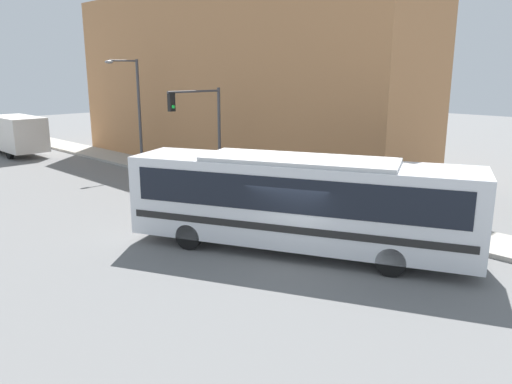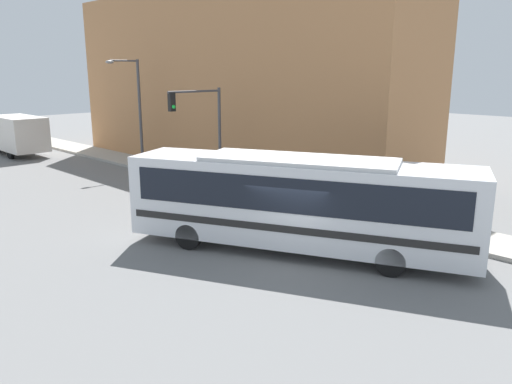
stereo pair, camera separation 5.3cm
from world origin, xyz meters
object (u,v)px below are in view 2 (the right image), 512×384
Objects in this scene: delivery_truck at (15,133)px; traffic_light_pole at (202,120)px; fire_hydrant at (305,196)px; street_lamp at (135,103)px; city_bus at (298,199)px.

traffic_light_pole is at bearing -82.05° from delivery_truck.
fire_hydrant is 0.14× the size of traffic_light_pole.
traffic_light_pole is 7.77m from street_lamp.
city_bus is 1.61× the size of delivery_truck.
fire_hydrant is (3.60, -24.56, -1.05)m from delivery_truck.
fire_hydrant is 14.12m from street_lamp.
city_bus is 28.02m from delivery_truck.
city_bus is at bearing -92.05° from delivery_truck.
fire_hydrant is at bearing -80.48° from traffic_light_pole.
delivery_truck is at bearing 63.50° from city_bus.
delivery_truck is at bearing 108.04° from street_lamp.
traffic_light_pole is (3.60, 9.40, 1.77)m from city_bus.
city_bus is 16.72× the size of fire_hydrant.
delivery_truck reaches higher than fire_hydrant.
fire_hydrant is at bearing -89.80° from street_lamp.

